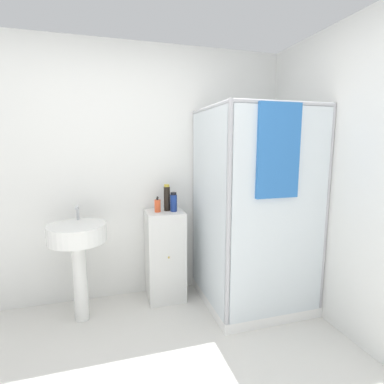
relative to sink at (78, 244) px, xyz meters
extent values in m
cube|color=white|center=(0.40, 0.39, 0.56)|extent=(6.40, 0.06, 2.50)
cube|color=white|center=(1.60, -0.11, -0.65)|extent=(0.94, 0.94, 0.09)
cylinder|color=#B2B2B7|center=(2.05, 0.34, 0.24)|extent=(0.04, 0.04, 1.88)
cylinder|color=#B2B2B7|center=(1.15, 0.34, 0.24)|extent=(0.04, 0.04, 1.88)
cylinder|color=#B2B2B7|center=(2.05, -0.57, 0.24)|extent=(0.04, 0.04, 1.88)
cylinder|color=#B2B2B7|center=(1.15, -0.57, 0.24)|extent=(0.04, 0.04, 1.88)
cylinder|color=#B2B2B7|center=(1.60, -0.57, 1.16)|extent=(0.90, 0.04, 0.04)
cylinder|color=#B2B2B7|center=(1.60, 0.34, 1.16)|extent=(0.90, 0.04, 0.04)
cylinder|color=#B2B2B7|center=(1.15, -0.11, 1.16)|extent=(0.04, 0.90, 0.04)
cylinder|color=#B2B2B7|center=(2.05, -0.11, 1.16)|extent=(0.04, 0.90, 0.04)
cube|color=silver|center=(1.60, -0.58, 0.27)|extent=(0.87, 0.01, 1.75)
cube|color=silver|center=(1.14, -0.11, 0.27)|extent=(0.01, 0.87, 1.75)
cylinder|color=#B7BABF|center=(1.84, 0.28, 0.10)|extent=(0.02, 0.02, 1.41)
cylinder|color=#B7BABF|center=(1.84, 0.23, 0.82)|extent=(0.07, 0.07, 0.04)
cube|color=#2D6BB7|center=(1.54, -0.60, 0.80)|extent=(0.36, 0.03, 0.73)
cube|color=silver|center=(0.79, 0.17, -0.24)|extent=(0.36, 0.36, 0.90)
sphere|color=gold|center=(0.79, -0.02, -0.20)|extent=(0.02, 0.02, 0.02)
cylinder|color=white|center=(0.00, 0.00, -0.33)|extent=(0.12, 0.12, 0.72)
cylinder|color=white|center=(0.00, 0.00, 0.10)|extent=(0.49, 0.49, 0.15)
cylinder|color=#B7BABF|center=(0.00, 0.17, 0.24)|extent=(0.02, 0.02, 0.13)
cube|color=#B7BABF|center=(0.00, 0.14, 0.30)|extent=(0.02, 0.07, 0.02)
cylinder|color=#E5562D|center=(0.72, 0.16, 0.26)|extent=(0.06, 0.06, 0.12)
cylinder|color=black|center=(0.72, 0.16, 0.33)|extent=(0.02, 0.02, 0.02)
cube|color=black|center=(0.72, 0.14, 0.35)|extent=(0.01, 0.03, 0.01)
cylinder|color=black|center=(0.82, 0.19, 0.32)|extent=(0.06, 0.06, 0.24)
cylinder|color=gold|center=(0.82, 0.19, 0.45)|extent=(0.05, 0.05, 0.02)
cylinder|color=navy|center=(0.88, 0.14, 0.28)|extent=(0.07, 0.07, 0.16)
cylinder|color=black|center=(0.88, 0.14, 0.38)|extent=(0.06, 0.06, 0.02)
camera|label=1|loc=(0.24, -2.64, 0.85)|focal=28.00mm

